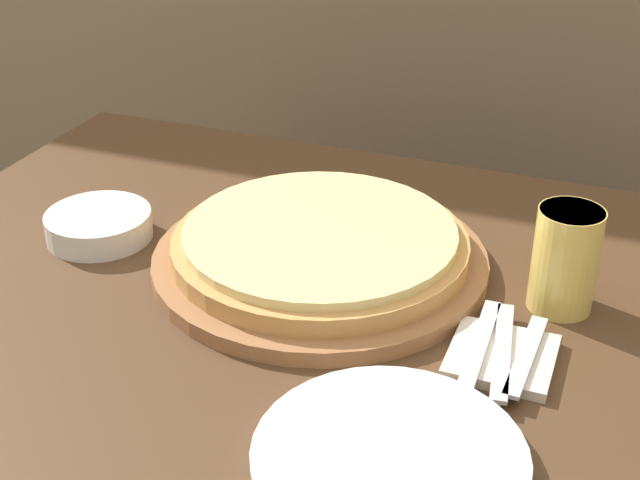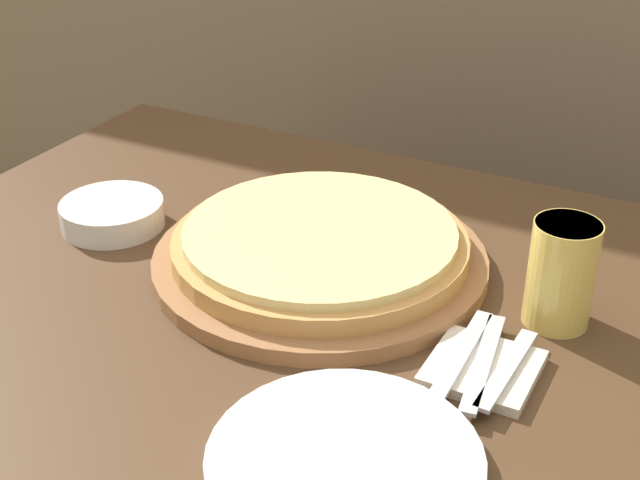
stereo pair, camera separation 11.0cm
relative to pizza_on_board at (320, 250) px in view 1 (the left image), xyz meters
The scene contains 8 objects.
pizza_on_board is the anchor object (origin of this frame).
beer_glass 0.30m from the pizza_on_board, ahead, with size 0.08×0.08×0.13m.
dinner_plate 0.36m from the pizza_on_board, 58.77° to the right, with size 0.25×0.25×0.02m.
side_bowl 0.31m from the pizza_on_board, behind, with size 0.14×0.14×0.04m.
napkin_stack 0.28m from the pizza_on_board, 24.27° to the right, with size 0.11×0.11×0.01m.
fork 0.25m from the pizza_on_board, 26.59° to the right, with size 0.02×0.18×0.00m.
dinner_knife 0.28m from the pizza_on_board, 24.27° to the right, with size 0.04×0.18×0.00m.
spoon 0.30m from the pizza_on_board, 22.30° to the right, with size 0.02×0.15×0.00m.
Camera 1 is at (0.32, -0.84, 1.32)m, focal length 50.00 mm.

